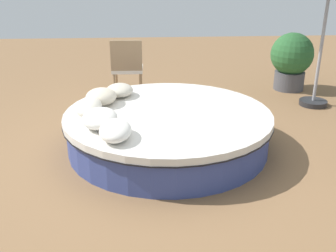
% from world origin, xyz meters
% --- Properties ---
extents(ground_plane, '(16.00, 16.00, 0.00)m').
position_xyz_m(ground_plane, '(0.00, 0.00, 0.00)').
color(ground_plane, olive).
extents(round_bed, '(2.53, 2.53, 0.46)m').
position_xyz_m(round_bed, '(0.00, 0.00, 0.24)').
color(round_bed, '#38478C').
rests_on(round_bed, ground_plane).
extents(throw_pillow_0, '(0.43, 0.36, 0.17)m').
position_xyz_m(throw_pillow_0, '(0.67, 0.62, 0.55)').
color(throw_pillow_0, beige).
rests_on(throw_pillow_0, round_bed).
extents(throw_pillow_1, '(0.46, 0.39, 0.20)m').
position_xyz_m(throw_pillow_1, '(0.35, 0.83, 0.56)').
color(throw_pillow_1, beige).
rests_on(throw_pillow_1, round_bed).
extents(throw_pillow_2, '(0.55, 0.30, 0.19)m').
position_xyz_m(throw_pillow_2, '(-0.04, 0.94, 0.56)').
color(throw_pillow_2, silver).
rests_on(throw_pillow_2, round_bed).
extents(throw_pillow_3, '(0.53, 0.39, 0.19)m').
position_xyz_m(throw_pillow_3, '(-0.40, 0.78, 0.56)').
color(throw_pillow_3, white).
rests_on(throw_pillow_3, round_bed).
extents(throw_pillow_4, '(0.52, 0.33, 0.18)m').
position_xyz_m(throw_pillow_4, '(-0.75, 0.59, 0.55)').
color(throw_pillow_4, white).
rests_on(throw_pillow_4, round_bed).
extents(patio_chair, '(0.51, 0.53, 0.98)m').
position_xyz_m(patio_chair, '(2.12, 0.56, 0.56)').
color(patio_chair, '#997A56').
rests_on(patio_chair, ground_plane).
extents(planter, '(0.75, 0.75, 1.02)m').
position_xyz_m(planter, '(2.31, -2.36, 0.56)').
color(planter, '#4C4C51').
rests_on(planter, ground_plane).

